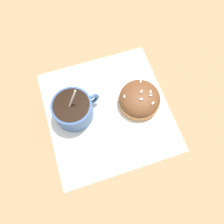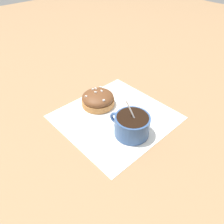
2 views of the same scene
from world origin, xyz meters
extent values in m
plane|color=#93704C|center=(0.00, 0.00, 0.00)|extent=(3.00, 3.00, 0.00)
cube|color=white|center=(0.00, 0.00, 0.00)|extent=(0.30, 0.31, 0.00)
cylinder|color=#335184|center=(-0.08, 0.01, 0.03)|extent=(0.09, 0.09, 0.06)
cylinder|color=black|center=(-0.08, 0.01, 0.06)|extent=(0.08, 0.08, 0.01)
torus|color=#335184|center=(-0.03, 0.03, 0.03)|extent=(0.04, 0.02, 0.04)
ellipsoid|color=silver|center=(-0.05, 0.02, 0.01)|extent=(0.03, 0.02, 0.01)
cylinder|color=silver|center=(-0.08, 0.01, 0.06)|extent=(0.05, 0.02, 0.09)
cylinder|color=#B2753D|center=(0.08, 0.00, 0.01)|extent=(0.10, 0.10, 0.02)
ellipsoid|color=brown|center=(0.08, 0.00, 0.03)|extent=(0.10, 0.10, 0.04)
cube|color=white|center=(0.08, -0.01, 0.05)|extent=(0.01, 0.00, 0.00)
cube|color=white|center=(0.10, -0.03, 0.04)|extent=(0.01, 0.01, 0.00)
cube|color=white|center=(0.10, -0.01, 0.05)|extent=(0.01, 0.00, 0.00)
cube|color=white|center=(0.10, 0.00, 0.05)|extent=(0.01, 0.01, 0.00)
cube|color=white|center=(0.08, 0.01, 0.05)|extent=(0.01, 0.01, 0.00)
cube|color=white|center=(0.04, 0.01, 0.04)|extent=(0.01, 0.01, 0.00)
cube|color=white|center=(0.09, 0.03, 0.04)|extent=(0.01, 0.01, 0.00)
camera|label=1|loc=(-0.05, -0.19, 0.51)|focal=35.00mm
camera|label=2|loc=(-0.36, 0.33, 0.42)|focal=35.00mm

